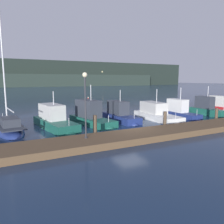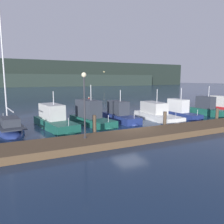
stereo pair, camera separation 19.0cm
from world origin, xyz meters
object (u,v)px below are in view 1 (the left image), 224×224
at_px(motorboat_berth_9, 207,112).
at_px(motorboat_berth_6, 120,118).
at_px(motorboat_berth_7, 156,116).
at_px(motorboat_berth_8, 180,114).
at_px(motorboat_berth_4, 54,123).
at_px(motorboat_berth_5, 91,120).
at_px(dock_lamppost, 85,95).
at_px(channel_buoy, 88,105).
at_px(sailboat_berth_3, 9,130).

bearing_deg(motorboat_berth_9, motorboat_berth_6, 173.49).
bearing_deg(motorboat_berth_7, motorboat_berth_8, -1.67).
relative_size(motorboat_berth_4, motorboat_berth_5, 1.08).
bearing_deg(motorboat_berth_8, dock_lamppost, -157.78).
height_order(motorboat_berth_7, channel_buoy, motorboat_berth_7).
relative_size(motorboat_berth_5, dock_lamppost, 1.57).
bearing_deg(motorboat_berth_9, channel_buoy, 135.51).
xyz_separation_m(motorboat_berth_5, motorboat_berth_9, (14.48, -1.18, -0.02)).
bearing_deg(motorboat_berth_9, motorboat_berth_4, 176.48).
distance_m(motorboat_berth_4, motorboat_berth_6, 6.76).
bearing_deg(motorboat_berth_4, motorboat_berth_7, -3.22).
bearing_deg(motorboat_berth_7, dock_lamppost, -151.12).
relative_size(sailboat_berth_3, motorboat_berth_7, 1.42).
relative_size(motorboat_berth_4, motorboat_berth_6, 1.22).
bearing_deg(motorboat_berth_9, dock_lamppost, -163.74).
relative_size(motorboat_berth_7, channel_buoy, 4.05).
relative_size(motorboat_berth_6, dock_lamppost, 1.40).
height_order(motorboat_berth_9, channel_buoy, motorboat_berth_9).
height_order(motorboat_berth_6, motorboat_berth_9, motorboat_berth_9).
bearing_deg(motorboat_berth_5, motorboat_berth_8, -4.20).
bearing_deg(motorboat_berth_8, motorboat_berth_5, 175.80).
relative_size(motorboat_berth_6, channel_buoy, 3.28).
distance_m(motorboat_berth_5, motorboat_berth_7, 7.30).
distance_m(motorboat_berth_8, dock_lamppost, 14.64).
xyz_separation_m(motorboat_berth_6, motorboat_berth_7, (4.03, -0.78, -0.05)).
bearing_deg(sailboat_berth_3, motorboat_berth_6, -1.02).
distance_m(motorboat_berth_5, channel_buoy, 10.33).
xyz_separation_m(channel_buoy, dock_lamppost, (-6.06, -15.97, 2.62)).
relative_size(motorboat_berth_4, motorboat_berth_7, 0.98).
relative_size(sailboat_berth_3, channel_buoy, 5.76).
bearing_deg(channel_buoy, motorboat_berth_9, -44.49).
relative_size(motorboat_berth_8, dock_lamppost, 1.31).
height_order(motorboat_berth_8, channel_buoy, motorboat_berth_8).
xyz_separation_m(motorboat_berth_4, motorboat_berth_5, (3.52, 0.07, 0.02)).
distance_m(motorboat_berth_4, motorboat_berth_9, 18.03).
bearing_deg(motorboat_berth_6, motorboat_berth_8, -6.86).
relative_size(sailboat_berth_3, motorboat_berth_6, 1.75).
height_order(motorboat_berth_5, dock_lamppost, dock_lamppost).
relative_size(motorboat_berth_5, motorboat_berth_6, 1.12).
distance_m(motorboat_berth_7, motorboat_berth_9, 7.22).
xyz_separation_m(motorboat_berth_7, motorboat_berth_8, (3.27, -0.10, 0.05)).
distance_m(motorboat_berth_5, dock_lamppost, 7.36).
bearing_deg(motorboat_berth_5, motorboat_berth_7, -5.34).
bearing_deg(channel_buoy, motorboat_berth_5, -108.80).
height_order(motorboat_berth_6, channel_buoy, motorboat_berth_6).
bearing_deg(motorboat_berth_6, motorboat_berth_4, -178.52).
distance_m(channel_buoy, dock_lamppost, 17.28).
height_order(motorboat_berth_4, motorboat_berth_5, motorboat_berth_5).
xyz_separation_m(motorboat_berth_6, channel_buoy, (0.09, 9.67, 0.32)).
distance_m(sailboat_berth_3, channel_buoy, 14.18).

